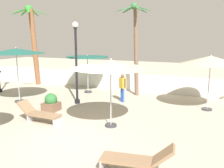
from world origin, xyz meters
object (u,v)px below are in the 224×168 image
at_px(lamp_post_1, 76,59).
at_px(palm_tree_1, 33,36).
at_px(patio_umbrella_2, 87,59).
at_px(lounge_chair_2, 39,113).
at_px(patio_umbrella_0, 16,51).
at_px(guest_0, 123,85).
at_px(patio_umbrella_3, 111,64).
at_px(palm_tree_3, 135,38).
at_px(patio_umbrella_1, 211,60).
at_px(lounge_chair_1, 137,159).
at_px(planter, 51,103).

bearing_deg(lamp_post_1, palm_tree_1, 148.58).
distance_m(patio_umbrella_2, lounge_chair_2, 6.09).
height_order(patio_umbrella_0, guest_0, patio_umbrella_0).
height_order(patio_umbrella_3, guest_0, patio_umbrella_3).
bearing_deg(patio_umbrella_3, palm_tree_1, 145.82).
height_order(palm_tree_3, lamp_post_1, palm_tree_3).
height_order(patio_umbrella_1, guest_0, patio_umbrella_1).
relative_size(patio_umbrella_3, palm_tree_3, 0.55).
height_order(lamp_post_1, lounge_chair_1, lamp_post_1).
relative_size(palm_tree_1, lounge_chair_1, 2.98).
distance_m(patio_umbrella_2, guest_0, 3.41).
distance_m(patio_umbrella_0, lamp_post_1, 3.24).
bearing_deg(lounge_chair_1, lamp_post_1, 133.27).
bearing_deg(patio_umbrella_0, patio_umbrella_2, 57.18).
xyz_separation_m(palm_tree_1, lounge_chair_2, (6.00, -6.79, -3.18)).
xyz_separation_m(patio_umbrella_3, lounge_chair_2, (-2.92, -0.74, -2.08)).
height_order(patio_umbrella_1, patio_umbrella_2, patio_umbrella_1).
bearing_deg(lounge_chair_2, palm_tree_3, 71.69).
bearing_deg(patio_umbrella_2, lamp_post_1, -73.58).
height_order(lamp_post_1, planter, lamp_post_1).
height_order(lounge_chair_2, planter, planter).
xyz_separation_m(patio_umbrella_1, lounge_chair_1, (-1.43, -6.75, -2.03)).
distance_m(patio_umbrella_1, lamp_post_1, 6.60).
xyz_separation_m(patio_umbrella_2, lamp_post_1, (0.76, -2.56, 0.19)).
bearing_deg(patio_umbrella_1, lounge_chair_1, -101.96).
xyz_separation_m(patio_umbrella_1, lounge_chair_2, (-6.33, -4.62, -2.03)).
relative_size(palm_tree_3, lounge_chair_1, 2.81).
distance_m(patio_umbrella_3, planter, 4.14).
xyz_separation_m(palm_tree_1, palm_tree_3, (8.09, -0.50, -0.12)).
distance_m(patio_umbrella_0, palm_tree_1, 5.46).
relative_size(patio_umbrella_3, lamp_post_1, 0.71).
relative_size(patio_umbrella_1, guest_0, 1.85).
distance_m(patio_umbrella_3, guest_0, 4.10).
relative_size(patio_umbrella_0, patio_umbrella_1, 1.07).
bearing_deg(patio_umbrella_2, patio_umbrella_0, -122.82).
relative_size(lounge_chair_1, guest_0, 1.26).
height_order(palm_tree_3, lounge_chair_1, palm_tree_3).
distance_m(patio_umbrella_3, palm_tree_3, 5.71).
distance_m(patio_umbrella_3, lamp_post_1, 3.91).
height_order(patio_umbrella_3, palm_tree_3, palm_tree_3).
relative_size(patio_umbrella_2, palm_tree_3, 0.48).
xyz_separation_m(patio_umbrella_2, guest_0, (2.88, -1.34, -1.24)).
bearing_deg(guest_0, patio_umbrella_0, -156.73).
distance_m(patio_umbrella_0, lounge_chair_1, 9.46).
relative_size(patio_umbrella_0, guest_0, 1.99).
bearing_deg(patio_umbrella_2, guest_0, -25.00).
height_order(palm_tree_1, lamp_post_1, palm_tree_1).
bearing_deg(planter, guest_0, 48.27).
bearing_deg(lounge_chair_2, patio_umbrella_0, 145.38).
xyz_separation_m(palm_tree_1, planter, (5.44, -5.25, -3.19)).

